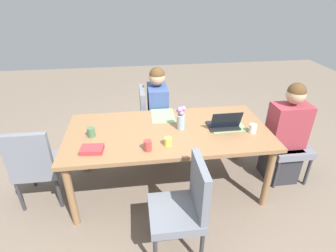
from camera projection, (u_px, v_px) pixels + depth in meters
ground_plane at (168, 185)px, 3.09m from camera, size 10.00×10.00×0.00m
dining_table at (168, 136)px, 2.77m from camera, size 2.09×1.00×0.74m
chair_far_left_near at (152, 117)px, 3.54m from camera, size 0.44×0.44×0.90m
person_far_left_near at (158, 117)px, 3.48m from camera, size 0.36×0.40×1.19m
chair_head_right_left_mid at (286, 137)px, 3.08m from camera, size 0.44×0.44×0.90m
person_head_right_left_mid at (285, 139)px, 2.99m from camera, size 0.40×0.36×1.19m
chair_head_left_left_far at (36, 163)px, 2.65m from camera, size 0.44×0.44×0.90m
chair_near_right_near at (185, 204)px, 2.16m from camera, size 0.44×0.44×0.90m
flower_vase at (181, 117)px, 2.70m from camera, size 0.10×0.09×0.26m
placemat_far_left_near at (163, 116)px, 3.03m from camera, size 0.27×0.37×0.00m
placemat_head_right_left_mid at (227, 126)px, 2.81m from camera, size 0.37×0.27×0.00m
laptop_head_right_left_mid at (224, 124)px, 2.76m from camera, size 0.32×0.22×0.21m
coffee_mug_near_left at (168, 142)px, 2.47m from camera, size 0.07×0.07×0.08m
coffee_mug_near_right at (253, 128)px, 2.67m from camera, size 0.07×0.07×0.09m
coffee_mug_centre_left at (148, 145)px, 2.39m from camera, size 0.07×0.07×0.10m
coffee_mug_centre_right at (91, 132)px, 2.60m from camera, size 0.08×0.08×0.10m
book_red_cover at (92, 149)px, 2.38m from camera, size 0.21×0.16×0.04m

